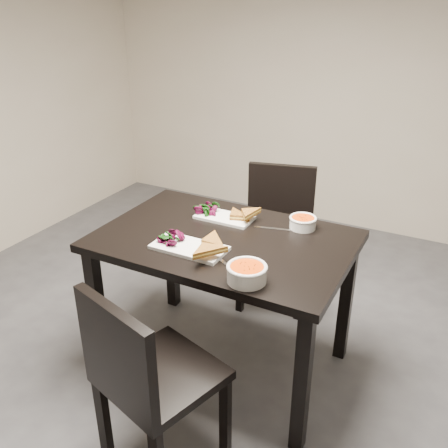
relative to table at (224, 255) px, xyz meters
The scene contains 13 objects.
table is the anchor object (origin of this frame).
chair_near 0.73m from the table, 87.62° to the right, with size 0.52×0.52×0.85m.
chair_far 0.78m from the table, 91.48° to the left, with size 0.51×0.51×0.85m.
plate_near 0.23m from the table, 114.52° to the right, with size 0.34×0.17×0.02m, color white.
sandwich_near 0.22m from the table, 96.13° to the right, with size 0.17×0.13×0.06m, color #AF7324, non-canonical shape.
salad_near 0.29m from the table, 135.17° to the right, with size 0.11×0.10×0.05m, color black, non-canonical shape.
soup_bowl_near 0.43m from the table, 49.29° to the right, with size 0.17×0.17×0.07m.
cutlery_near 0.28m from the table, 59.60° to the right, with size 0.18×0.02×0.00m, color silver.
plate_far 0.24m from the table, 117.21° to the left, with size 0.29×0.15×0.01m, color white.
sandwich_far 0.22m from the table, 100.43° to the left, with size 0.15×0.11×0.05m, color #AF7324, non-canonical shape.
salad_far 0.30m from the table, 136.25° to the left, with size 0.09×0.08×0.04m, color black, non-canonical shape.
soup_bowl_far 0.42m from the table, 42.26° to the left, with size 0.14×0.14×0.06m.
cutlery_far 0.27m from the table, 48.83° to the left, with size 0.18×0.02×0.00m, color silver.
Camera 1 is at (0.58, -1.40, 1.81)m, focal length 39.58 mm.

